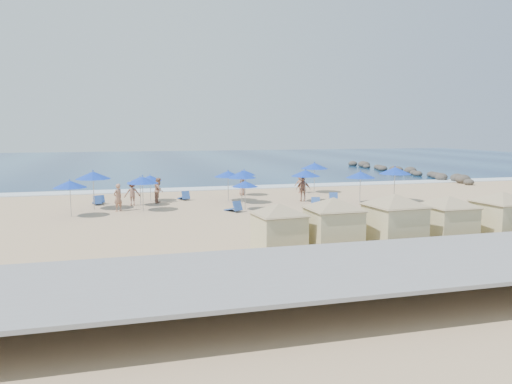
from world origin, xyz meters
TOP-DOWN VIEW (x-y plane):
  - ground at (0.00, 0.00)m, footprint 160.00×160.00m
  - ocean at (0.00, 55.00)m, footprint 160.00×80.00m
  - surf_line at (0.00, 15.50)m, footprint 160.00×2.50m
  - seawall at (0.00, -13.50)m, footprint 160.00×6.10m
  - rock_jetty at (24.01, 24.90)m, footprint 2.56×26.66m
  - trash_bin at (4.23, -5.25)m, footprint 1.02×1.02m
  - cabana_0 at (-3.01, -9.45)m, footprint 4.07×4.07m
  - cabana_1 at (-0.63, -9.66)m, footprint 4.42×4.42m
  - cabana_2 at (2.12, -9.95)m, footprint 4.58×4.58m
  - cabana_3 at (4.92, -9.85)m, footprint 4.25×4.25m
  - cabana_4 at (7.69, -9.98)m, footprint 4.43×4.43m
  - umbrella_0 at (-11.08, 6.07)m, footprint 2.35×2.35m
  - umbrella_1 at (-12.33, 3.40)m, footprint 2.06×2.06m
  - umbrella_2 at (-7.16, 8.99)m, footprint 1.79×1.79m
  - umbrella_3 at (-7.91, 4.48)m, footprint 2.10×2.10m
  - umbrella_4 at (-7.98, 6.90)m, footprint 1.87×1.87m
  - umbrella_5 at (-1.52, 7.41)m, footprint 2.10×2.10m
  - umbrella_6 at (-1.31, 3.04)m, footprint 1.79×1.79m
  - umbrella_7 at (-0.79, 6.05)m, footprint 2.13×2.13m
  - umbrella_8 at (3.91, 5.47)m, footprint 2.19×2.19m
  - umbrella_9 at (6.60, 10.35)m, footprint 2.34×2.34m
  - umbrella_10 at (10.34, 3.80)m, footprint 2.38×2.38m
  - umbrella_11 at (7.46, 3.66)m, footprint 2.15×2.15m
  - umbrella_12 at (0.44, 10.30)m, footprint 1.91×1.91m
  - beach_chair_0 at (-10.98, 8.16)m, footprint 0.73×1.36m
  - beach_chair_1 at (-10.82, 8.77)m, footprint 0.86×1.29m
  - beach_chair_2 at (-4.62, 8.99)m, footprint 0.85×1.43m
  - beach_chair_3 at (-2.15, 2.60)m, footprint 1.06×1.50m
  - beach_chair_4 at (3.76, 3.13)m, footprint 1.01×1.46m
  - beach_chair_5 at (5.88, 4.92)m, footprint 0.97×1.52m
  - beachgoer_0 at (-9.52, 4.88)m, footprint 0.79×0.77m
  - beachgoer_1 at (-6.61, 7.96)m, footprint 0.95×1.08m
  - beachgoer_2 at (3.90, 5.87)m, footprint 1.15×0.66m
  - beachgoer_3 at (5.40, 10.61)m, footprint 1.10×1.21m
  - beachgoer_4 at (0.33, 10.51)m, footprint 0.65×0.87m
  - beachgoer_5 at (-8.53, 7.24)m, footprint 1.15×0.68m

SIDE VIEW (x-z plane):
  - ground at x=0.00m, z-range 0.00..0.00m
  - ocean at x=0.00m, z-range 0.00..0.06m
  - surf_line at x=0.00m, z-range 0.00..0.08m
  - beach_chair_1 at x=-10.82m, z-range -0.10..0.55m
  - beach_chair_0 at x=-10.98m, z-range -0.11..0.60m
  - beach_chair_2 at x=-4.62m, z-range -0.11..0.62m
  - beach_chair_4 at x=3.76m, z-range -0.11..0.63m
  - beach_chair_3 at x=-2.15m, z-range -0.12..0.64m
  - beach_chair_5 at x=5.88m, z-range -0.12..0.65m
  - rock_jetty at x=24.01m, z-range -0.12..0.84m
  - trash_bin at x=4.23m, z-range 0.00..0.86m
  - seawall at x=0.00m, z-range 0.04..1.26m
  - beachgoer_4 at x=0.33m, z-range 0.00..1.62m
  - beachgoer_3 at x=5.40m, z-range 0.00..1.64m
  - beachgoer_5 at x=-8.53m, z-range 0.00..1.77m
  - beachgoer_0 at x=-9.52m, z-range 0.00..1.83m
  - beachgoer_2 at x=3.90m, z-range 0.00..1.84m
  - beachgoer_1 at x=-6.61m, z-range 0.00..1.86m
  - cabana_0 at x=-3.01m, z-range 0.19..2.75m
  - cabana_3 at x=4.92m, z-range 0.19..2.86m
  - cabana_1 at x=-0.63m, z-range 0.20..2.98m
  - cabana_4 at x=7.69m, z-range 0.20..3.00m
  - cabana_2 at x=2.12m, z-range 0.21..3.09m
  - umbrella_2 at x=-7.16m, z-range 0.75..2.78m
  - umbrella_6 at x=-1.31m, z-range 0.75..2.79m
  - umbrella_4 at x=-7.98m, z-range 0.78..2.91m
  - umbrella_12 at x=0.44m, z-range 0.80..2.96m
  - umbrella_1 at x=-12.33m, z-range 0.86..3.21m
  - umbrella_3 at x=-7.91m, z-range 0.88..3.26m
  - umbrella_5 at x=-1.52m, z-range 0.88..3.27m
  - umbrella_7 at x=-0.79m, z-range 0.89..3.32m
  - umbrella_11 at x=7.46m, z-range 0.90..3.34m
  - umbrella_8 at x=3.91m, z-range 0.92..3.41m
  - umbrella_9 at x=6.60m, z-range 0.98..3.64m
  - umbrella_0 at x=-11.08m, z-range 0.98..3.66m
  - umbrella_10 at x=10.34m, z-range 0.99..3.70m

